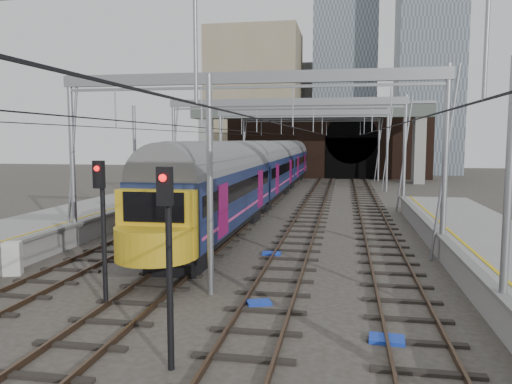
% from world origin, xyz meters
% --- Properties ---
extents(ground, '(160.00, 160.00, 0.00)m').
position_xyz_m(ground, '(0.00, 0.00, 0.00)').
color(ground, '#38332D').
rests_on(ground, ground).
extents(tracks, '(14.40, 80.00, 0.22)m').
position_xyz_m(tracks, '(0.00, 15.00, 0.02)').
color(tracks, '#4C3828').
rests_on(tracks, ground).
extents(overhead_line, '(16.80, 80.00, 8.00)m').
position_xyz_m(overhead_line, '(0.00, 21.49, 6.57)').
color(overhead_line, gray).
rests_on(overhead_line, ground).
extents(retaining_wall, '(28.00, 2.75, 9.00)m').
position_xyz_m(retaining_wall, '(1.40, 51.93, 4.33)').
color(retaining_wall, black).
rests_on(retaining_wall, ground).
extents(overbridge, '(28.00, 3.00, 9.25)m').
position_xyz_m(overbridge, '(0.00, 46.00, 7.27)').
color(overbridge, gray).
rests_on(overbridge, ground).
extents(city_skyline, '(37.50, 27.50, 60.00)m').
position_xyz_m(city_skyline, '(2.73, 70.48, 17.09)').
color(city_skyline, tan).
rests_on(city_skyline, ground).
extents(train_main, '(2.85, 65.92, 4.89)m').
position_xyz_m(train_main, '(-2.00, 35.24, 2.52)').
color(train_main, black).
rests_on(train_main, ground).
extents(train_second, '(2.84, 65.76, 4.88)m').
position_xyz_m(train_second, '(-6.00, 46.61, 2.52)').
color(train_second, black).
rests_on(train_second, ground).
extents(signal_near_left, '(0.33, 0.45, 4.38)m').
position_xyz_m(signal_near_left, '(-2.76, 0.18, 2.80)').
color(signal_near_left, black).
rests_on(signal_near_left, ground).
extents(signal_near_centre, '(0.31, 0.45, 4.42)m').
position_xyz_m(signal_near_centre, '(0.55, -3.37, 2.83)').
color(signal_near_centre, black).
rests_on(signal_near_centre, ground).
extents(relay_cabinet, '(0.76, 0.70, 1.23)m').
position_xyz_m(relay_cabinet, '(-7.80, 2.95, 0.62)').
color(relay_cabinet, silver).
rests_on(relay_cabinet, ground).
extents(equip_cover_a, '(0.86, 0.73, 0.09)m').
position_xyz_m(equip_cover_a, '(1.70, 1.31, 0.04)').
color(equip_cover_a, '#1939BD').
rests_on(equip_cover_a, ground).
extents(equip_cover_b, '(0.82, 0.60, 0.09)m').
position_xyz_m(equip_cover_b, '(1.13, 7.88, 0.05)').
color(equip_cover_b, '#1939BD').
rests_on(equip_cover_b, ground).
extents(equip_cover_c, '(0.90, 0.67, 0.10)m').
position_xyz_m(equip_cover_c, '(5.29, -0.92, 0.05)').
color(equip_cover_c, '#1939BD').
rests_on(equip_cover_c, ground).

